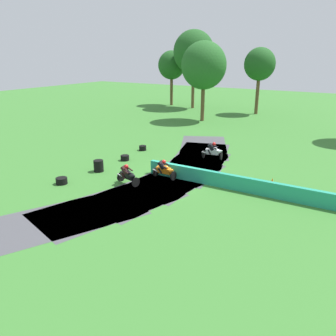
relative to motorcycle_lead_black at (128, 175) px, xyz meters
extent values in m
plane|color=#38752D|center=(1.85, 2.64, -0.65)|extent=(120.00, 120.00, 0.00)
cube|color=#47474C|center=(0.06, -5.46, -0.64)|extent=(7.00, 9.01, 0.01)
cube|color=#47474C|center=(1.06, -2.86, -0.64)|extent=(6.09, 8.89, 0.01)
cube|color=#47474C|center=(1.66, -0.14, -0.64)|extent=(5.05, 8.59, 0.01)
cube|color=#47474C|center=(1.85, 2.64, -0.64)|extent=(3.96, 8.12, 0.01)
cube|color=#47474C|center=(1.63, 5.41, -0.64)|extent=(5.11, 8.61, 0.01)
cube|color=#47474C|center=(1.01, 8.13, -0.64)|extent=(6.15, 8.91, 0.01)
cube|color=#47474C|center=(-0.01, 10.72, -0.64)|extent=(7.05, 9.01, 0.01)
cube|color=#239375|center=(7.10, 2.66, -0.20)|extent=(14.15, 0.36, 0.90)
cylinder|color=black|center=(0.63, -0.04, -0.36)|extent=(0.24, 0.73, 0.72)
cylinder|color=black|center=(-0.74, 0.24, -0.36)|extent=(0.24, 0.73, 0.72)
cube|color=black|center=(-0.07, 0.03, -0.06)|extent=(1.05, 0.56, 0.45)
ellipsoid|color=black|center=(0.09, -0.06, 0.19)|extent=(0.50, 0.41, 0.30)
cone|color=black|center=(0.59, -0.14, 0.05)|extent=(0.46, 0.43, 0.47)
cylinder|color=#B2B2B7|center=(-0.68, 0.06, -0.17)|extent=(0.42, 0.17, 0.17)
cube|color=#331919|center=(-0.17, -0.04, 0.31)|extent=(0.56, 0.39, 0.62)
sphere|color=red|center=(0.04, -0.15, 0.58)|extent=(0.26, 0.26, 0.26)
cylinder|color=#331919|center=(0.14, 0.07, 0.37)|extent=(0.44, 0.16, 0.24)
cylinder|color=#331919|center=(0.07, -0.27, 0.29)|extent=(0.44, 0.16, 0.24)
cylinder|color=#331919|center=(-0.21, 0.24, 0.00)|extent=(0.30, 0.18, 0.42)
cylinder|color=#331919|center=(-0.28, -0.11, -0.09)|extent=(0.30, 0.18, 0.42)
cylinder|color=black|center=(2.02, 2.14, -0.36)|extent=(0.12, 0.74, 0.74)
cylinder|color=black|center=(0.62, 2.20, -0.36)|extent=(0.12, 0.74, 0.74)
cube|color=orange|center=(1.32, 2.09, -0.07)|extent=(1.02, 0.42, 0.46)
ellipsoid|color=orange|center=(1.50, 2.01, 0.18)|extent=(0.46, 0.36, 0.31)
cone|color=orange|center=(2.00, 2.02, 0.05)|extent=(0.41, 0.43, 0.47)
cylinder|color=#B2B2B7|center=(0.72, 2.02, -0.18)|extent=(0.41, 0.11, 0.18)
cube|color=black|center=(1.23, 1.99, 0.30)|extent=(0.51, 0.44, 0.62)
sphere|color=red|center=(1.45, 1.90, 0.57)|extent=(0.26, 0.26, 0.26)
cylinder|color=black|center=(1.52, 2.14, 0.37)|extent=(0.43, 0.13, 0.24)
cylinder|color=black|center=(1.51, 1.80, 0.27)|extent=(0.43, 0.13, 0.24)
cylinder|color=black|center=(1.15, 2.26, 0.00)|extent=(0.28, 0.21, 0.42)
cylinder|color=black|center=(1.13, 1.92, -0.10)|extent=(0.28, 0.21, 0.42)
cylinder|color=black|center=(2.85, 7.91, -0.35)|extent=(0.21, 0.70, 0.69)
cylinder|color=black|center=(1.47, 7.66, -0.35)|extent=(0.21, 0.70, 0.69)
cube|color=silver|center=(2.17, 7.74, -0.06)|extent=(1.05, 0.52, 0.44)
ellipsoid|color=silver|center=(2.35, 7.73, 0.20)|extent=(0.49, 0.39, 0.28)
cone|color=silver|center=(2.84, 7.84, 0.06)|extent=(0.44, 0.41, 0.45)
cylinder|color=#B2B2B7|center=(1.60, 7.52, -0.15)|extent=(0.42, 0.18, 0.17)
cube|color=black|center=(2.10, 7.66, 0.32)|extent=(0.53, 0.43, 0.61)
sphere|color=red|center=(2.33, 7.65, 0.60)|extent=(0.26, 0.26, 0.26)
cylinder|color=black|center=(2.35, 7.88, 0.38)|extent=(0.43, 0.19, 0.24)
cylinder|color=black|center=(2.41, 7.53, 0.32)|extent=(0.43, 0.19, 0.24)
cylinder|color=black|center=(1.96, 7.87, -0.01)|extent=(0.27, 0.21, 0.42)
cylinder|color=black|center=(2.02, 7.53, -0.07)|extent=(0.27, 0.21, 0.42)
cylinder|color=black|center=(-3.62, -2.07, -0.55)|extent=(0.71, 0.71, 0.20)
cylinder|color=black|center=(-3.62, -2.07, -0.35)|extent=(0.71, 0.71, 0.20)
cylinder|color=black|center=(-3.27, 0.95, -0.55)|extent=(0.67, 0.67, 0.20)
cylinder|color=black|center=(-3.27, 0.95, -0.35)|extent=(0.67, 0.67, 0.20)
cylinder|color=black|center=(-3.27, 0.95, -0.15)|extent=(0.67, 0.67, 0.20)
cylinder|color=black|center=(-3.27, 0.95, 0.05)|extent=(0.67, 0.67, 0.20)
cylinder|color=black|center=(-3.35, 3.94, -0.55)|extent=(0.65, 0.65, 0.20)
cylinder|color=black|center=(-3.35, 3.94, -0.35)|extent=(0.65, 0.65, 0.20)
cylinder|color=black|center=(-3.87, 7.00, -0.55)|extent=(0.60, 0.60, 0.20)
cylinder|color=black|center=(-3.87, 7.00, -0.35)|extent=(0.60, 0.60, 0.20)
cone|color=orange|center=(7.66, 4.64, -0.43)|extent=(0.28, 0.28, 0.44)
cylinder|color=brown|center=(-11.30, 30.23, 2.10)|extent=(0.44, 0.44, 5.49)
ellipsoid|color=#1E511E|center=(-11.30, 30.23, 7.30)|extent=(5.79, 5.79, 6.08)
cylinder|color=brown|center=(-15.59, 31.27, 1.51)|extent=(0.44, 0.44, 4.32)
ellipsoid|color=#1E511E|center=(-15.59, 31.27, 5.41)|extent=(4.09, 4.09, 4.29)
cylinder|color=brown|center=(-5.56, 21.78, 1.46)|extent=(0.44, 0.44, 4.22)
ellipsoid|color=#235B23|center=(-5.56, 21.78, 5.79)|extent=(5.21, 5.21, 5.47)
cylinder|color=brown|center=(-1.57, 30.01, 1.73)|extent=(0.44, 0.44, 4.75)
ellipsoid|color=#1E511E|center=(-1.57, 30.01, 5.80)|extent=(3.99, 3.99, 4.19)
camera|label=1|loc=(12.61, -15.83, 7.12)|focal=36.96mm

